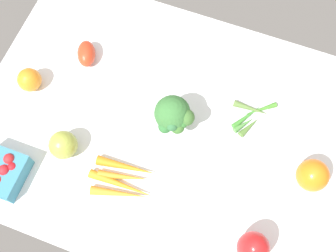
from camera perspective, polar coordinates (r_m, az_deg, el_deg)
tablecloth at (r=115.24cm, az=0.00°, el=-0.56°), size 104.00×76.00×2.00cm
heirloom_tomato_orange at (r=122.86cm, az=-18.06°, el=5.90°), size 6.52×6.52×6.52cm
carrot_bunch at (r=109.27cm, az=-6.03°, el=-7.16°), size 17.55×12.10×2.60cm
heirloom_tomato_green at (r=112.03cm, az=-13.85°, el=-2.47°), size 7.40×7.40×7.40cm
roma_tomato at (r=124.06cm, az=-10.87°, el=9.49°), size 7.86×9.38×5.00cm
bell_pepper_red at (r=103.62cm, az=11.32°, el=-15.72°), size 9.37×9.37×10.17cm
berry_basket at (r=115.44cm, az=-21.48°, el=-5.68°), size 11.69×11.69×6.39cm
okra_pile at (r=116.94cm, az=10.96°, el=1.32°), size 11.39×12.94×1.89cm
bell_pepper_orange at (r=111.64cm, az=18.78°, el=-6.25°), size 8.77×8.77×8.60cm
broccoli_head at (r=107.80cm, az=0.75°, el=1.39°), size 10.56×10.11×12.29cm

